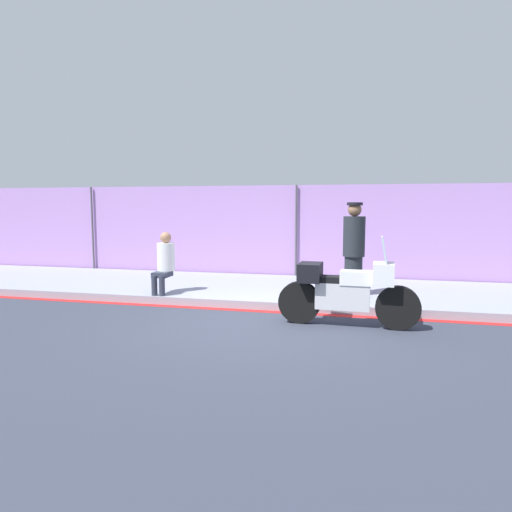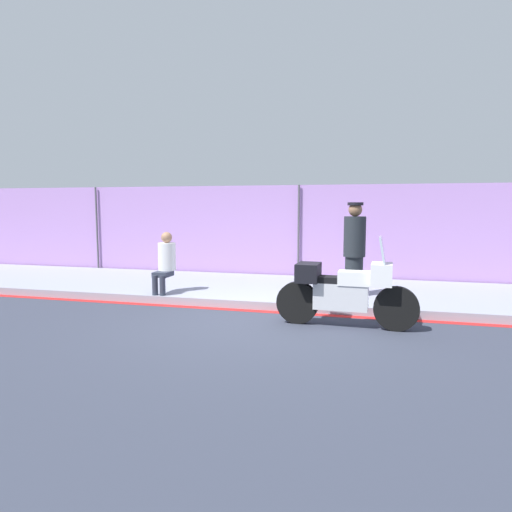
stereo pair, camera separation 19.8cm
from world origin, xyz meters
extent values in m
plane|color=#333847|center=(0.00, 0.00, 0.00)|extent=(120.00, 120.00, 0.00)
cube|color=#8E93A3|center=(0.00, 2.60, 0.08)|extent=(42.97, 3.33, 0.16)
cube|color=red|center=(0.00, 0.85, 0.00)|extent=(42.97, 0.18, 0.01)
cube|color=#AD7FC6|center=(0.00, 4.36, 1.22)|extent=(40.82, 0.08, 2.45)
cylinder|color=#4C4C51|center=(-5.78, 4.26, 1.22)|extent=(0.05, 0.05, 2.45)
cylinder|color=#4C4C51|center=(0.00, 4.26, 1.22)|extent=(0.05, 0.05, 2.45)
cylinder|color=black|center=(2.22, 0.13, 0.35)|extent=(0.70, 0.17, 0.69)
cylinder|color=black|center=(0.67, 0.19, 0.35)|extent=(0.70, 0.17, 0.69)
cube|color=silver|center=(1.37, 0.16, 0.49)|extent=(0.87, 0.31, 0.43)
cube|color=white|center=(1.58, 0.16, 0.80)|extent=(0.53, 0.33, 0.22)
cube|color=black|center=(1.27, 0.17, 0.76)|extent=(0.61, 0.30, 0.10)
cube|color=white|center=(1.99, 0.14, 0.88)|extent=(0.34, 0.49, 0.34)
cube|color=silver|center=(1.99, 0.14, 1.26)|extent=(0.12, 0.42, 0.42)
cube|color=black|center=(0.84, 0.18, 0.86)|extent=(0.38, 0.52, 0.30)
cylinder|color=#1E2328|center=(1.49, 1.96, 0.55)|extent=(0.35, 0.35, 0.78)
cylinder|color=#1E2328|center=(1.49, 1.96, 1.33)|extent=(0.43, 0.43, 0.78)
sphere|color=brown|center=(1.49, 1.96, 1.86)|extent=(0.26, 0.26, 0.26)
cylinder|color=black|center=(1.49, 1.96, 1.97)|extent=(0.30, 0.30, 0.06)
cylinder|color=#2D3342|center=(-2.35, 1.04, 0.36)|extent=(0.12, 0.12, 0.40)
cylinder|color=#2D3342|center=(-2.19, 1.04, 0.36)|extent=(0.12, 0.12, 0.40)
cube|color=#2D3342|center=(-2.27, 1.24, 0.56)|extent=(0.31, 0.40, 0.10)
cylinder|color=white|center=(-2.27, 1.44, 0.89)|extent=(0.36, 0.36, 0.57)
sphere|color=#A37556|center=(-2.27, 1.44, 1.28)|extent=(0.22, 0.22, 0.22)
camera|label=1|loc=(1.68, -7.17, 1.94)|focal=32.00mm
camera|label=2|loc=(1.87, -7.12, 1.94)|focal=32.00mm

